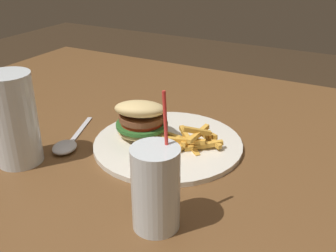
% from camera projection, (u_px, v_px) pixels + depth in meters
% --- Properties ---
extents(dining_table, '(1.70, 1.16, 0.78)m').
position_uv_depth(dining_table, '(209.00, 221.00, 0.74)').
color(dining_table, brown).
rests_on(dining_table, ground_plane).
extents(meal_plate_near, '(0.30, 0.30, 0.10)m').
position_uv_depth(meal_plate_near, '(158.00, 133.00, 0.79)').
color(meal_plate_near, silver).
rests_on(meal_plate_near, dining_table).
extents(beer_glass, '(0.08, 0.08, 0.17)m').
position_uv_depth(beer_glass, '(14.00, 122.00, 0.71)').
color(beer_glass, silver).
rests_on(beer_glass, dining_table).
extents(juice_glass, '(0.07, 0.07, 0.20)m').
position_uv_depth(juice_glass, '(156.00, 190.00, 0.55)').
color(juice_glass, silver).
rests_on(juice_glass, dining_table).
extents(spoon, '(0.09, 0.18, 0.02)m').
position_uv_depth(spoon, '(66.00, 146.00, 0.78)').
color(spoon, silver).
rests_on(spoon, dining_table).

